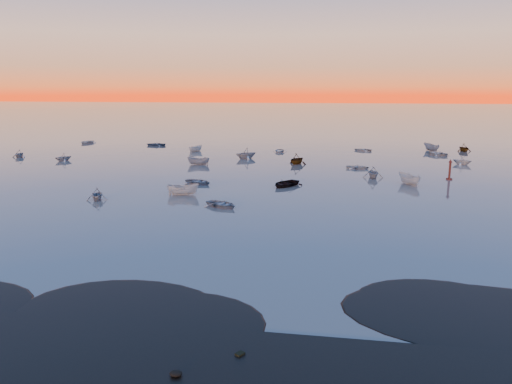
% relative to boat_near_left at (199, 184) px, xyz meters
% --- Properties ---
extents(ground, '(600.00, 600.00, 0.00)m').
position_rel_boat_near_left_xyz_m(ground, '(5.74, 62.71, 0.00)').
color(ground, '#605950').
rests_on(ground, ground).
extents(mud_lobes, '(140.00, 6.00, 0.07)m').
position_rel_boat_near_left_xyz_m(mud_lobes, '(5.74, -38.29, 0.01)').
color(mud_lobes, black).
rests_on(mud_lobes, ground).
extents(moored_fleet, '(124.00, 58.00, 1.20)m').
position_rel_boat_near_left_xyz_m(moored_fleet, '(5.74, 15.71, 0.00)').
color(moored_fleet, '#BCBCB7').
rests_on(moored_fleet, ground).
extents(boat_near_left, '(3.26, 4.34, 1.00)m').
position_rel_boat_near_left_xyz_m(boat_near_left, '(0.00, 0.00, 0.00)').
color(boat_near_left, slate).
rests_on(boat_near_left, ground).
extents(boat_near_center, '(2.44, 4.22, 1.37)m').
position_rel_boat_near_left_xyz_m(boat_near_center, '(0.10, -7.17, 0.00)').
color(boat_near_center, '#BCBCB7').
rests_on(boat_near_center, ground).
extents(boat_near_right, '(3.75, 1.79, 1.29)m').
position_rel_boat_near_left_xyz_m(boat_near_right, '(23.83, 8.65, 0.00)').
color(boat_near_right, slate).
rests_on(boat_near_right, ground).
extents(channel_marker, '(0.85, 0.85, 3.03)m').
position_rel_boat_near_left_xyz_m(channel_marker, '(34.47, 8.96, 1.20)').
color(channel_marker, '#44160E').
rests_on(channel_marker, ground).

